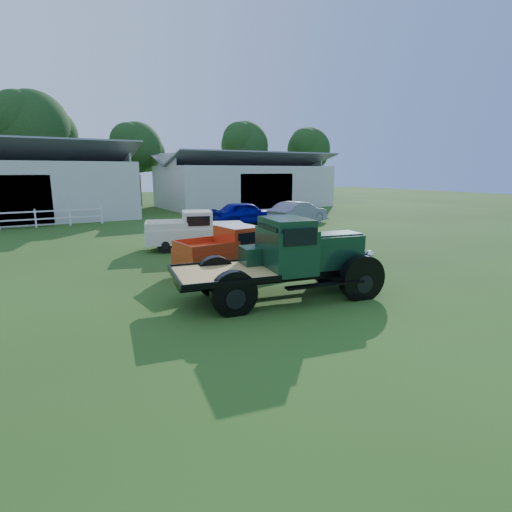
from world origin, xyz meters
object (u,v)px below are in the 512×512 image
misc_car_grey (298,213)px  misc_car_blue (246,213)px  vintage_flatbed (282,259)px  red_pickup (236,248)px  white_pickup (195,230)px

misc_car_grey → misc_car_blue: bearing=42.7°
vintage_flatbed → misc_car_grey: size_ratio=1.23×
red_pickup → vintage_flatbed: bearing=-101.2°
white_pickup → vintage_flatbed: bearing=-76.8°
vintage_flatbed → red_pickup: 3.51m
vintage_flatbed → white_pickup: vintage_flatbed is taller
white_pickup → misc_car_blue: (6.23, 6.40, -0.09)m
misc_car_blue → vintage_flatbed: bearing=158.9°
misc_car_grey → red_pickup: bearing=117.8°
red_pickup → misc_car_grey: (9.56, 9.18, -0.05)m
white_pickup → misc_car_grey: size_ratio=1.00×
red_pickup → misc_car_blue: (6.51, 11.02, -0.05)m
vintage_flatbed → white_pickup: (0.66, 8.10, -0.28)m
misc_car_blue → white_pickup: bearing=140.1°
red_pickup → misc_car_blue: red_pickup is taller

